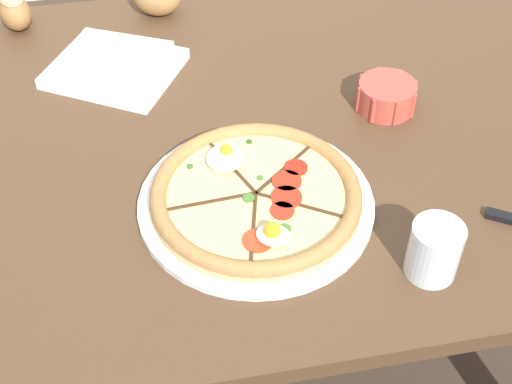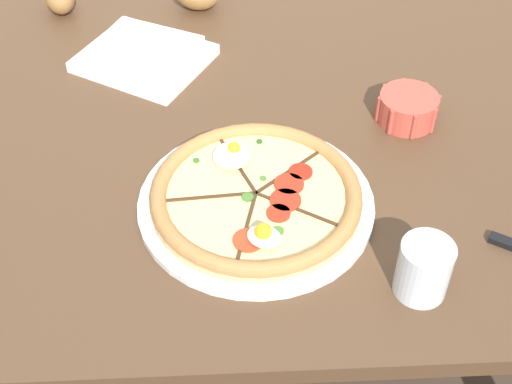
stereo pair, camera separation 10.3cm
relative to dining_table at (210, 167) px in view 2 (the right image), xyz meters
name	(u,v)px [view 2 (the right image)]	position (x,y,z in m)	size (l,w,h in m)	color
ground_plane	(222,364)	(0.00, 0.00, -0.63)	(12.00, 12.00, 0.00)	#3D2D23
dining_table	(210,167)	(0.00, 0.00, 0.00)	(1.42, 0.92, 0.72)	#513823
pizza	(256,197)	(0.07, -0.18, 0.11)	(0.35, 0.35, 0.05)	white
ramekin_bowl	(408,107)	(0.33, 0.01, 0.11)	(0.10, 0.10, 0.05)	#C64C3D
napkin_folded	(144,55)	(-0.12, 0.19, 0.10)	(0.28, 0.27, 0.04)	white
water_glass	(423,271)	(0.28, -0.35, 0.12)	(0.07, 0.07, 0.08)	white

